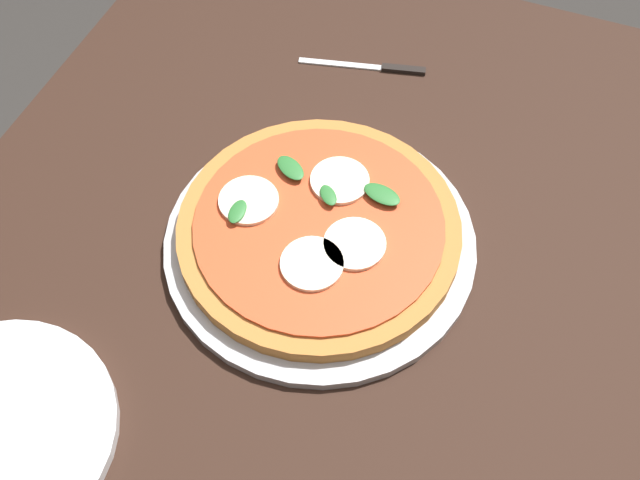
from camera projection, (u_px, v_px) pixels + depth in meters
name	position (u px, v px, depth m)	size (l,w,h in m)	color
dining_table	(347.00, 345.00, 0.88)	(1.11, 0.97, 0.74)	black
serving_tray	(320.00, 242.00, 0.83)	(0.35, 0.35, 0.01)	#B2B2B7
pizza	(319.00, 228.00, 0.82)	(0.31, 0.31, 0.03)	#B27033
knife	(378.00, 67.00, 0.99)	(0.05, 0.17, 0.01)	black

